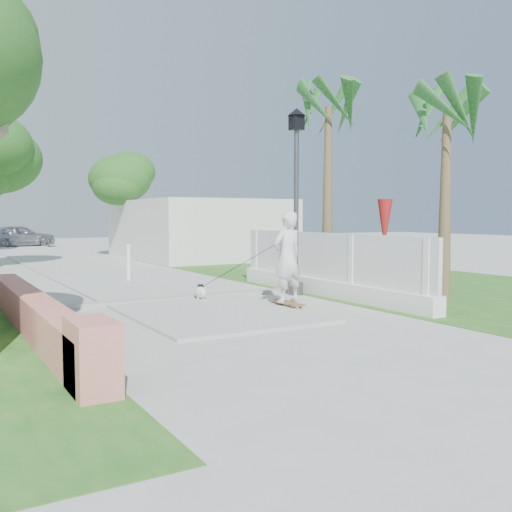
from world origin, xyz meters
TOP-DOWN VIEW (x-y plane):
  - ground at (0.00, 0.00)m, footprint 90.00×90.00m
  - path_strip at (0.00, 20.00)m, footprint 3.20×36.00m
  - curb at (0.00, 6.00)m, footprint 6.50×0.25m
  - grass_right at (7.00, 8.00)m, footprint 8.00×20.00m
  - pink_wall at (-3.30, 3.55)m, footprint 0.45×8.20m
  - lattice_fence at (3.40, 5.00)m, footprint 0.35×7.00m
  - building_right at (6.00, 18.00)m, footprint 6.00×8.00m
  - street_lamp at (2.90, 5.50)m, footprint 0.44×0.44m
  - bollard at (0.20, 10.00)m, footprint 0.14×0.14m
  - patio_umbrella at (4.80, 4.50)m, footprint 0.36×0.36m
  - tree_path_right at (3.22, 19.98)m, footprint 3.00×3.00m
  - palm_far at (4.60, 6.50)m, footprint 1.80×1.80m
  - palm_near at (5.40, 3.20)m, footprint 1.80×1.80m
  - skateboarder at (1.09, 4.68)m, footprint 1.54×2.42m
  - dog at (0.47, 5.70)m, footprint 0.40×0.53m
  - parked_car at (0.22, 31.60)m, footprint 4.20×1.97m

SIDE VIEW (x-z plane):
  - ground at x=0.00m, z-range 0.00..0.00m
  - grass_right at x=7.00m, z-range 0.00..0.01m
  - path_strip at x=0.00m, z-range 0.00..0.06m
  - curb at x=0.00m, z-range 0.00..0.10m
  - dog at x=0.47m, z-range 0.02..0.40m
  - pink_wall at x=-3.30m, z-range -0.09..0.71m
  - lattice_fence at x=3.40m, z-range -0.21..1.29m
  - bollard at x=0.20m, z-range 0.04..1.13m
  - parked_car at x=0.22m, z-range 0.00..1.39m
  - skateboarder at x=1.09m, z-range -0.14..1.85m
  - building_right at x=6.00m, z-range 0.00..2.60m
  - patio_umbrella at x=4.80m, z-range 0.54..2.84m
  - street_lamp at x=2.90m, z-range 0.21..4.65m
  - tree_path_right at x=3.22m, z-range 1.10..5.89m
  - palm_near at x=5.40m, z-range 1.60..6.30m
  - palm_far at x=4.60m, z-range 1.83..7.13m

